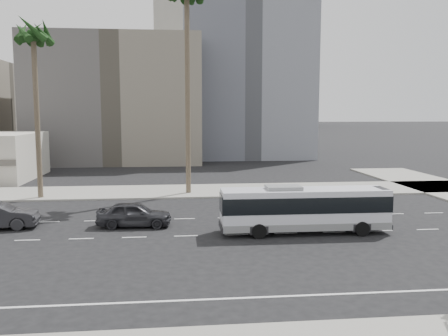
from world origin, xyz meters
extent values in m
plane|color=black|center=(0.00, 0.00, 0.00)|extent=(700.00, 700.00, 0.00)
cube|color=gray|center=(0.00, 15.50, 0.07)|extent=(120.00, 7.00, 0.15)
cube|color=#5E5955|center=(-12.00, 45.00, 9.00)|extent=(24.00, 18.00, 18.00)
cube|color=slate|center=(8.00, 52.00, 13.00)|extent=(20.00, 20.00, 26.00)
cube|color=#BDB7A7|center=(-2.00, 250.00, 22.00)|extent=(42.00, 42.00, 44.00)
cube|color=#BDB7A7|center=(-2.00, 250.00, 60.00)|extent=(26.00, 26.00, 32.00)
cube|color=#595B5F|center=(45.00, 230.00, 35.00)|extent=(26.00, 26.00, 70.00)
cube|color=#595B5F|center=(70.00, 260.00, 30.00)|extent=(22.00, 22.00, 60.00)
cube|color=silver|center=(4.13, 0.07, 1.55)|extent=(10.03, 2.28, 2.24)
cube|color=black|center=(4.13, 0.07, 1.86)|extent=(10.09, 2.34, 0.95)
cube|color=gray|center=(4.13, 0.07, 0.56)|extent=(10.05, 2.32, 0.43)
cube|color=gray|center=(2.84, 0.07, 2.76)|extent=(2.08, 1.40, 0.26)
cube|color=#262628|center=(8.88, 0.07, 2.55)|extent=(0.53, 1.56, 0.26)
cylinder|color=black|center=(7.32, -1.03, 0.43)|extent=(0.86, 0.26, 0.86)
cylinder|color=black|center=(7.32, 1.18, 0.43)|extent=(0.86, 0.26, 0.86)
cylinder|color=black|center=(1.20, -1.03, 0.43)|extent=(0.86, 0.26, 0.86)
cylinder|color=black|center=(1.20, 1.18, 0.43)|extent=(0.86, 0.26, 0.86)
imported|color=#2C2C30|center=(-6.21, 2.70, 0.80)|extent=(2.13, 4.78, 1.60)
cylinder|color=brown|center=(-2.46, 14.26, 8.64)|extent=(0.48, 0.48, 17.28)
cylinder|color=brown|center=(-14.92, 13.23, 6.63)|extent=(0.42, 0.42, 13.26)
camera|label=1|loc=(-3.50, -26.76, 7.20)|focal=37.29mm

